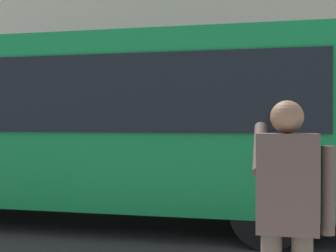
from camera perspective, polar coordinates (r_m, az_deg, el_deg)
ground_plane at (r=7.73m, az=10.04°, el=-12.16°), size 60.00×60.00×0.00m
red_bus at (r=7.94m, az=-10.00°, el=0.42°), size 9.05×2.54×3.08m
pedestrian_photographer at (r=3.19m, az=14.65°, el=-9.71°), size 0.53×0.52×1.70m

